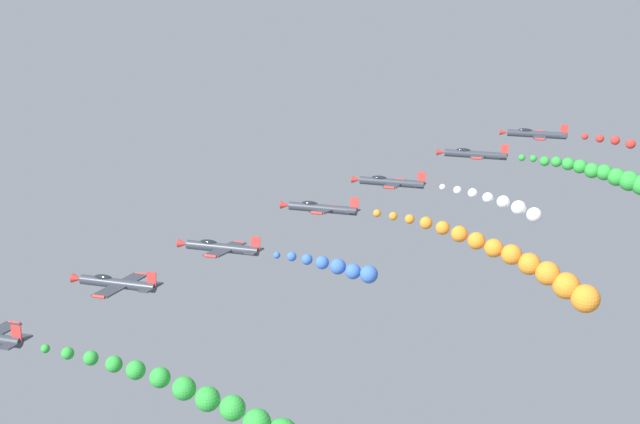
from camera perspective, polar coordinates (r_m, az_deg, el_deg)
smoke_trail_lead at (r=72.27m, az=-7.90°, el=-14.37°), size 2.98×25.81×7.47m
airplane_left_inner at (r=86.22m, az=-15.28°, el=-5.26°), size 9.51×10.35×2.75m
airplane_right_inner at (r=89.64m, az=-7.56°, el=-2.71°), size 9.44×10.35×2.98m
smoke_trail_right_inner at (r=85.44m, az=1.73°, el=-4.30°), size 2.21×12.47×2.70m
airplane_left_outer at (r=96.46m, az=0.12°, el=0.29°), size 9.38×10.35×3.11m
smoke_trail_left_outer at (r=90.78m, az=15.69°, el=-4.10°), size 9.17×27.46×7.56m
airplane_right_outer at (r=104.74m, az=5.40°, el=2.28°), size 9.48×10.35×2.84m
smoke_trail_right_outer at (r=103.10m, az=14.18°, el=0.52°), size 2.92×13.82×3.87m
airplane_trailing at (r=112.68m, az=11.70°, el=4.34°), size 9.48×10.35×2.83m
smoke_trail_trailing at (r=111.32m, az=21.88°, el=2.39°), size 6.23×19.78×4.18m
airplane_high_slot at (r=123.26m, az=16.13°, el=5.74°), size 9.55×10.35×2.49m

